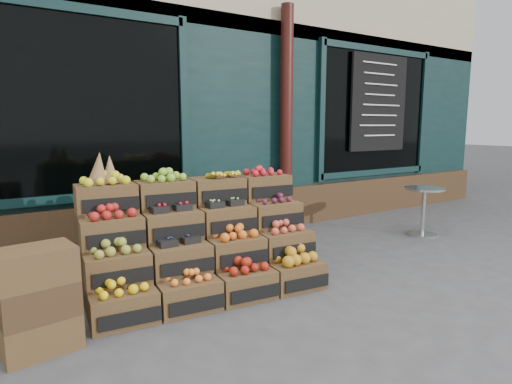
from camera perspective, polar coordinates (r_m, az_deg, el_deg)
ground at (r=4.22m, az=7.65°, el=-12.50°), size 60.00×60.00×0.00m
shop_facade at (r=8.52m, az=-15.69°, el=14.41°), size 12.00×6.24×4.80m
crate_display at (r=4.10m, az=-7.54°, el=-7.19°), size 2.18×1.22×1.31m
spare_crates at (r=3.33m, az=-27.08°, el=-12.70°), size 0.53×0.40×0.73m
bistro_table at (r=6.40m, az=21.44°, el=-1.72°), size 0.54×0.54×0.68m
shopkeeper at (r=5.83m, az=-26.80°, el=2.82°), size 0.84×0.67×2.02m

